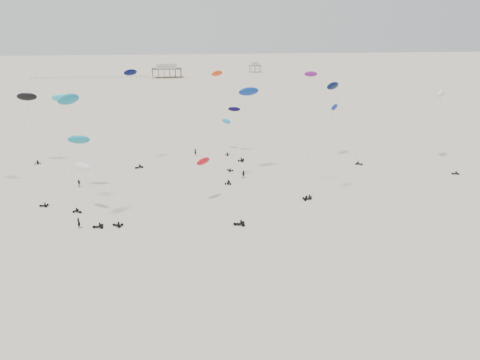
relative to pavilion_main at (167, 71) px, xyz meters
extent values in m
plane|color=#C0B098|center=(10.00, -150.00, -4.22)|extent=(900.00, 900.00, 0.00)
cube|color=brown|center=(0.00, 0.00, 1.93)|extent=(21.00, 13.00, 0.30)
cube|color=silver|center=(0.00, 0.00, 3.68)|extent=(14.00, 8.40, 3.20)
cube|color=#B2B2AD|center=(0.00, 0.00, 5.43)|extent=(15.00, 9.00, 0.30)
cube|color=brown|center=(70.00, 30.00, 0.93)|extent=(9.00, 7.00, 0.30)
cube|color=silver|center=(70.00, 30.00, 2.28)|extent=(5.60, 4.20, 2.40)
cube|color=#B2B2AD|center=(70.00, 30.00, 3.63)|extent=(6.00, 4.50, 0.30)
cube|color=black|center=(-52.00, 0.00, -2.77)|extent=(80.00, 0.10, 0.10)
cylinder|color=gray|center=(13.94, -214.60, -0.09)|extent=(0.03, 0.03, 10.49)
ellipsoid|color=#1B91CA|center=(14.35, -210.67, 4.04)|extent=(3.25, 3.93, 1.86)
cylinder|color=gray|center=(9.43, -241.39, 8.17)|extent=(0.03, 0.03, 23.67)
ellipsoid|color=#E64410|center=(8.53, -239.36, 20.37)|extent=(3.40, 3.04, 1.60)
cylinder|color=gray|center=(-17.74, -259.24, 0.09)|extent=(0.03, 0.03, 12.58)
ellipsoid|color=white|center=(-19.40, -254.37, 4.49)|extent=(4.28, 4.00, 2.12)
cylinder|color=gray|center=(28.91, -253.30, 4.97)|extent=(0.03, 0.03, 18.75)
ellipsoid|color=#0B2398|center=(31.89, -251.04, 14.16)|extent=(2.98, 3.37, 1.63)
cylinder|color=gray|center=(43.81, -228.52, 5.38)|extent=(0.03, 0.03, 20.77)
ellipsoid|color=#041137|center=(41.35, -223.78, 15.21)|extent=(5.35, 4.71, 2.56)
cylinder|color=gray|center=(16.34, -219.63, 2.00)|extent=(0.03, 0.03, 15.37)
ellipsoid|color=#090437|center=(16.14, -214.20, 8.08)|extent=(3.96, 2.79, 1.80)
cylinder|color=gray|center=(-22.02, -252.70, 6.51)|extent=(0.03, 0.03, 21.19)
ellipsoid|color=#1CC9D9|center=(-23.00, -249.52, 17.16)|extent=(3.34, 1.17, 1.63)
cylinder|color=gray|center=(-37.56, -217.56, 4.37)|extent=(0.03, 0.03, 15.83)
ellipsoid|color=black|center=(-38.07, -216.40, 13.12)|extent=(5.46, 2.77, 2.61)
cylinder|color=gray|center=(6.54, -259.82, -0.03)|extent=(0.03, 0.03, 16.95)
ellipsoid|color=red|center=(3.93, -252.52, 4.06)|extent=(3.84, 3.74, 1.90)
cylinder|color=gray|center=(-25.21, -245.70, 1.10)|extent=(0.03, 0.03, 16.19)
ellipsoid|color=teal|center=(-22.25, -239.79, 6.66)|extent=(5.12, 2.61, 2.44)
cylinder|color=gray|center=(26.36, -251.68, 8.33)|extent=(0.03, 0.03, 25.62)
ellipsoid|color=#7B1886|center=(27.66, -246.99, 20.68)|extent=(2.92, 1.70, 1.35)
cylinder|color=gray|center=(-10.95, -223.13, 7.45)|extent=(0.03, 0.03, 23.25)
ellipsoid|color=#050B41|center=(-11.45, -219.16, 19.09)|extent=(4.15, 3.65, 1.98)
cylinder|color=gray|center=(67.62, -237.63, 4.34)|extent=(0.03, 0.03, 21.93)
ellipsoid|color=white|center=(68.98, -230.19, 13.27)|extent=(5.27, 5.40, 2.72)
cylinder|color=gray|center=(14.50, -232.98, 5.39)|extent=(0.03, 0.03, 18.68)
ellipsoid|color=#0C339C|center=(16.96, -232.45, 15.35)|extent=(5.79, 3.76, 2.68)
cylinder|color=gray|center=(-16.18, -261.94, 6.97)|extent=(0.03, 0.03, 22.51)
ellipsoid|color=teal|center=(-19.62, -259.82, 18.30)|extent=(4.32, 4.57, 2.27)
imported|color=black|center=(-19.56, -263.53, -4.22)|extent=(1.01, 0.97, 2.29)
imported|color=black|center=(14.53, -239.46, -4.22)|extent=(1.21, 1.11, 2.14)
imported|color=black|center=(-23.26, -239.71, -4.22)|extent=(1.34, 1.12, 2.00)
imported|color=black|center=(4.68, -216.77, -4.22)|extent=(1.02, 0.99, 2.32)
camera|label=1|loc=(-3.48, -344.33, 30.12)|focal=35.00mm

